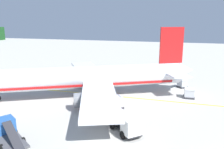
{
  "coord_description": "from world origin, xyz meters",
  "views": [
    {
      "loc": [
        -22.61,
        8.37,
        13.08
      ],
      "look_at": [
        14.47,
        19.25,
        3.84
      ],
      "focal_mm": 36.58,
      "sensor_mm": 36.0,
      "label": 1
    }
  ],
  "objects": [
    {
      "name": "cargo_container_mid",
      "position": [
        9.04,
        16.89,
        0.94
      ],
      "size": [
        2.45,
        2.45,
        1.99
      ],
      "color": "#333338",
      "rests_on": "ground"
    },
    {
      "name": "crew_marshaller",
      "position": [
        27.31,
        11.47,
        1.02
      ],
      "size": [
        0.62,
        0.3,
        1.72
      ],
      "color": "#191E33",
      "rests_on": "ground"
    },
    {
      "name": "service_truck_fuel",
      "position": [
        2.1,
        14.07,
        1.4
      ],
      "size": [
        5.64,
        5.4,
        2.4
      ],
      "color": "white",
      "rests_on": "ground"
    },
    {
      "name": "cargo_container_far",
      "position": [
        16.95,
        6.14,
        0.89
      ],
      "size": [
        1.81,
        1.81,
        1.89
      ],
      "color": "#333338",
      "rests_on": "ground"
    },
    {
      "name": "apron_guide_line",
      "position": [
        14.21,
        19.32,
        0.01
      ],
      "size": [
        0.3,
        60.0,
        0.01
      ],
      "primitive_type": "cube",
      "color": "yellow",
      "rests_on": "ground"
    },
    {
      "name": "airliner_foreground",
      "position": [
        12.66,
        23.81,
        3.39
      ],
      "size": [
        32.58,
        38.54,
        11.9
      ],
      "color": "silver",
      "rests_on": "ground"
    },
    {
      "name": "service_truck_baggage",
      "position": [
        -4.01,
        25.85,
        1.19
      ],
      "size": [
        4.95,
        5.96,
        2.55
      ],
      "color": "#2659A5",
      "rests_on": "ground"
    },
    {
      "name": "cargo_container_near",
      "position": [
        23.13,
        7.25,
        0.86
      ],
      "size": [
        2.26,
        2.26,
        1.82
      ],
      "color": "#333338",
      "rests_on": "ground"
    }
  ]
}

